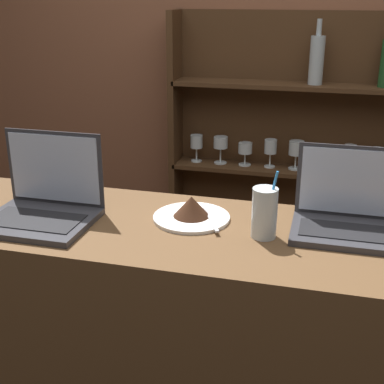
{
  "coord_description": "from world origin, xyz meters",
  "views": [
    {
      "loc": [
        0.27,
        -1.07,
        1.7
      ],
      "look_at": [
        -0.08,
        0.28,
        1.18
      ],
      "focal_mm": 50.0,
      "sensor_mm": 36.0,
      "label": 1
    }
  ],
  "objects_px": {
    "cake_plate": "(192,211)",
    "water_glass": "(264,213)",
    "laptop_near": "(44,202)",
    "laptop_far": "(348,213)"
  },
  "relations": [
    {
      "from": "cake_plate",
      "to": "water_glass",
      "type": "height_order",
      "value": "water_glass"
    },
    {
      "from": "laptop_near",
      "to": "laptop_far",
      "type": "height_order",
      "value": "laptop_near"
    },
    {
      "from": "laptop_near",
      "to": "water_glass",
      "type": "xyz_separation_m",
      "value": [
        0.63,
        0.04,
        0.02
      ]
    },
    {
      "from": "laptop_far",
      "to": "water_glass",
      "type": "bearing_deg",
      "value": -156.26
    },
    {
      "from": "laptop_near",
      "to": "laptop_far",
      "type": "distance_m",
      "value": 0.86
    },
    {
      "from": "laptop_near",
      "to": "laptop_far",
      "type": "bearing_deg",
      "value": 9.2
    },
    {
      "from": "cake_plate",
      "to": "water_glass",
      "type": "xyz_separation_m",
      "value": [
        0.22,
        -0.06,
        0.04
      ]
    },
    {
      "from": "laptop_far",
      "to": "cake_plate",
      "type": "height_order",
      "value": "laptop_far"
    },
    {
      "from": "cake_plate",
      "to": "water_glass",
      "type": "relative_size",
      "value": 1.19
    },
    {
      "from": "laptop_far",
      "to": "cake_plate",
      "type": "xyz_separation_m",
      "value": [
        -0.44,
        -0.03,
        -0.03
      ]
    }
  ]
}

